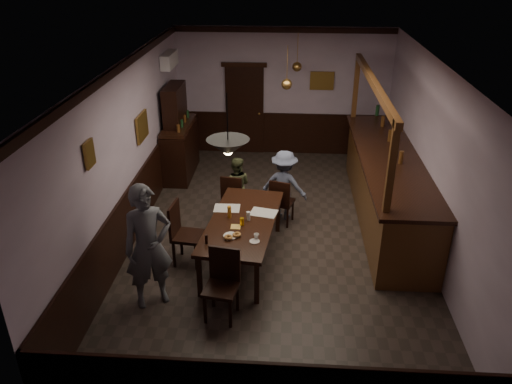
# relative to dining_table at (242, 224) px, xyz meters

# --- Properties ---
(room) EXTENTS (5.01, 8.01, 3.01)m
(room) POSITION_rel_dining_table_xyz_m (0.52, 0.78, 0.81)
(room) COLOR #2D2621
(room) RESTS_ON ground
(dining_table) EXTENTS (1.25, 2.30, 0.75)m
(dining_table) POSITION_rel_dining_table_xyz_m (0.00, 0.00, 0.00)
(dining_table) COLOR black
(dining_table) RESTS_ON ground
(chair_far_left) EXTENTS (0.45, 0.45, 0.91)m
(chair_far_left) POSITION_rel_dining_table_xyz_m (-0.30, 1.32, -0.18)
(chair_far_left) COLOR black
(chair_far_left) RESTS_ON ground
(chair_far_right) EXTENTS (0.49, 0.49, 0.90)m
(chair_far_right) POSITION_rel_dining_table_xyz_m (0.58, 1.22, -0.19)
(chair_far_right) COLOR black
(chair_far_right) RESTS_ON ground
(chair_near) EXTENTS (0.50, 0.50, 1.01)m
(chair_near) POSITION_rel_dining_table_xyz_m (-0.15, -1.31, -0.13)
(chair_near) COLOR black
(chair_near) RESTS_ON ground
(chair_side) EXTENTS (0.50, 0.50, 1.04)m
(chair_side) POSITION_rel_dining_table_xyz_m (-0.95, -0.09, -0.12)
(chair_side) COLOR black
(chair_side) RESTS_ON ground
(person_standing) EXTENTS (0.80, 0.71, 1.84)m
(person_standing) POSITION_rel_dining_table_xyz_m (-1.19, -1.12, 0.24)
(person_standing) COLOR slate
(person_standing) RESTS_ON ground
(person_seated_left) EXTENTS (0.57, 0.45, 1.14)m
(person_seated_left) POSITION_rel_dining_table_xyz_m (-0.26, 1.59, -0.12)
(person_seated_left) COLOR #474D2E
(person_seated_left) RESTS_ON ground
(person_seated_right) EXTENTS (0.97, 0.72, 1.33)m
(person_seated_right) POSITION_rel_dining_table_xyz_m (0.63, 1.49, -0.02)
(person_seated_right) COLOR slate
(person_seated_right) RESTS_ON ground
(newspaper_left) EXTENTS (0.43, 0.31, 0.01)m
(newspaper_left) POSITION_rel_dining_table_xyz_m (-0.29, 0.37, 0.07)
(newspaper_left) COLOR silver
(newspaper_left) RESTS_ON dining_table
(newspaper_right) EXTENTS (0.48, 0.39, 0.01)m
(newspaper_right) POSITION_rel_dining_table_xyz_m (0.32, 0.25, 0.07)
(newspaper_right) COLOR silver
(newspaper_right) RESTS_ON dining_table
(napkin) EXTENTS (0.17, 0.17, 0.00)m
(napkin) POSITION_rel_dining_table_xyz_m (-0.08, -0.21, 0.07)
(napkin) COLOR #F7CA5B
(napkin) RESTS_ON dining_table
(saucer) EXTENTS (0.15, 0.15, 0.01)m
(saucer) POSITION_rel_dining_table_xyz_m (0.23, -0.62, 0.07)
(saucer) COLOR white
(saucer) RESTS_ON dining_table
(coffee_cup) EXTENTS (0.09, 0.09, 0.07)m
(coffee_cup) POSITION_rel_dining_table_xyz_m (0.26, -0.54, 0.11)
(coffee_cup) COLOR white
(coffee_cup) RESTS_ON saucer
(pastry_plate) EXTENTS (0.22, 0.22, 0.01)m
(pastry_plate) POSITION_rel_dining_table_xyz_m (-0.13, -0.49, 0.07)
(pastry_plate) COLOR white
(pastry_plate) RESTS_ON dining_table
(pastry_ring_a) EXTENTS (0.13, 0.13, 0.04)m
(pastry_ring_a) POSITION_rel_dining_table_xyz_m (-0.15, -0.58, 0.10)
(pastry_ring_a) COLOR #C68C47
(pastry_ring_a) RESTS_ON pastry_plate
(pastry_ring_b) EXTENTS (0.13, 0.13, 0.04)m
(pastry_ring_b) POSITION_rel_dining_table_xyz_m (-0.04, -0.50, 0.10)
(pastry_ring_b) COLOR #C68C47
(pastry_ring_b) RESTS_ON pastry_plate
(soda_can) EXTENTS (0.07, 0.07, 0.12)m
(soda_can) POSITION_rel_dining_table_xyz_m (0.01, -0.15, 0.12)
(soda_can) COLOR #F0A914
(soda_can) RESTS_ON dining_table
(beer_glass) EXTENTS (0.06, 0.06, 0.20)m
(beer_glass) POSITION_rel_dining_table_xyz_m (-0.21, 0.07, 0.16)
(beer_glass) COLOR #BF721E
(beer_glass) RESTS_ON dining_table
(water_glass) EXTENTS (0.06, 0.06, 0.15)m
(water_glass) POSITION_rel_dining_table_xyz_m (0.09, 0.00, 0.14)
(water_glass) COLOR silver
(water_glass) RESTS_ON dining_table
(pepper_mill) EXTENTS (0.04, 0.04, 0.14)m
(pepper_mill) POSITION_rel_dining_table_xyz_m (-0.46, -0.71, 0.13)
(pepper_mill) COLOR black
(pepper_mill) RESTS_ON dining_table
(sideboard) EXTENTS (0.54, 1.52, 2.01)m
(sideboard) POSITION_rel_dining_table_xyz_m (-1.69, 3.30, 0.12)
(sideboard) COLOR black
(sideboard) RESTS_ON ground
(bar_counter) EXTENTS (1.08, 4.64, 2.60)m
(bar_counter) POSITION_rel_dining_table_xyz_m (2.52, 1.61, -0.03)
(bar_counter) COLOR #4F3015
(bar_counter) RESTS_ON ground
(door_back) EXTENTS (0.90, 0.06, 2.10)m
(door_back) POSITION_rel_dining_table_xyz_m (-0.38, 4.73, 0.36)
(door_back) COLOR black
(door_back) RESTS_ON ground
(ac_unit) EXTENTS (0.20, 0.85, 0.30)m
(ac_unit) POSITION_rel_dining_table_xyz_m (-1.86, 3.68, 1.76)
(ac_unit) COLOR white
(ac_unit) RESTS_ON ground
(picture_left_small) EXTENTS (0.04, 0.28, 0.36)m
(picture_left_small) POSITION_rel_dining_table_xyz_m (-1.94, -0.82, 1.46)
(picture_left_small) COLOR olive
(picture_left_small) RESTS_ON ground
(picture_left_large) EXTENTS (0.04, 0.62, 0.48)m
(picture_left_large) POSITION_rel_dining_table_xyz_m (-1.94, 1.58, 1.01)
(picture_left_large) COLOR olive
(picture_left_large) RESTS_ON ground
(picture_back) EXTENTS (0.55, 0.04, 0.42)m
(picture_back) POSITION_rel_dining_table_xyz_m (1.42, 4.74, 1.11)
(picture_back) COLOR olive
(picture_back) RESTS_ON ground
(pendant_iron) EXTENTS (0.56, 0.56, 0.83)m
(pendant_iron) POSITION_rel_dining_table_xyz_m (-0.09, -0.79, 1.60)
(pendant_iron) COLOR black
(pendant_iron) RESTS_ON ground
(pendant_brass_mid) EXTENTS (0.20, 0.20, 0.81)m
(pendant_brass_mid) POSITION_rel_dining_table_xyz_m (0.62, 2.41, 1.61)
(pendant_brass_mid) COLOR #BF8C3F
(pendant_brass_mid) RESTS_ON ground
(pendant_brass_far) EXTENTS (0.20, 0.20, 0.81)m
(pendant_brass_far) POSITION_rel_dining_table_xyz_m (0.82, 3.88, 1.61)
(pendant_brass_far) COLOR #BF8C3F
(pendant_brass_far) RESTS_ON ground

